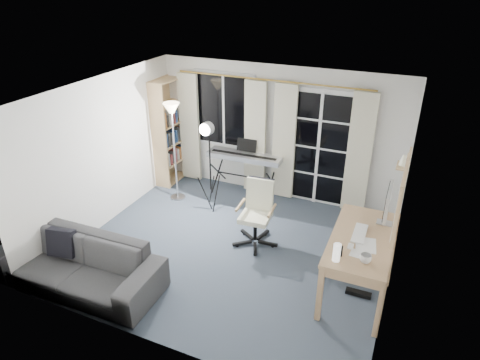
% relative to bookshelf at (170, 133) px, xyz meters
% --- Properties ---
extents(floor, '(4.50, 4.00, 0.02)m').
position_rel_bookshelf_xyz_m(floor, '(2.13, -1.77, -0.98)').
color(floor, '#3A4554').
rests_on(floor, ground).
extents(window, '(1.20, 0.08, 1.40)m').
position_rel_bookshelf_xyz_m(window, '(1.08, 0.20, 0.53)').
color(window, white).
rests_on(window, floor).
extents(french_door, '(1.32, 0.09, 2.11)m').
position_rel_bookshelf_xyz_m(french_door, '(2.88, 0.20, 0.06)').
color(french_door, white).
rests_on(french_door, floor).
extents(curtains, '(3.60, 0.07, 2.13)m').
position_rel_bookshelf_xyz_m(curtains, '(1.99, 0.11, 0.13)').
color(curtains, gold).
rests_on(curtains, floor).
extents(bookshelf, '(0.33, 0.95, 2.04)m').
position_rel_bookshelf_xyz_m(bookshelf, '(0.00, 0.00, 0.00)').
color(bookshelf, tan).
rests_on(bookshelf, floor).
extents(torchiere_lamp, '(0.29, 0.29, 1.81)m').
position_rel_bookshelf_xyz_m(torchiere_lamp, '(0.53, -0.71, 0.49)').
color(torchiere_lamp, '#B2B2B7').
rests_on(torchiere_lamp, floor).
extents(keyboard_piano, '(1.39, 0.71, 1.00)m').
position_rel_bookshelf_xyz_m(keyboard_piano, '(1.60, -0.07, -0.21)').
color(keyboard_piano, black).
rests_on(keyboard_piano, floor).
extents(studio_light, '(0.32, 0.33, 1.64)m').
position_rel_bookshelf_xyz_m(studio_light, '(1.26, -0.82, 0.35)').
color(studio_light, black).
rests_on(studio_light, floor).
extents(office_chair, '(0.68, 0.70, 1.01)m').
position_rel_bookshelf_xyz_m(office_chair, '(2.38, -1.37, -0.37)').
color(office_chair, black).
rests_on(office_chair, floor).
extents(desk, '(0.79, 1.55, 0.82)m').
position_rel_bookshelf_xyz_m(desk, '(4.01, -1.93, -0.25)').
color(desk, tan).
rests_on(desk, floor).
extents(monitor, '(0.20, 0.59, 0.52)m').
position_rel_bookshelf_xyz_m(monitor, '(4.20, -1.48, 0.17)').
color(monitor, silver).
rests_on(monitor, desk).
extents(desk_clutter, '(0.48, 0.94, 1.04)m').
position_rel_bookshelf_xyz_m(desk_clutter, '(3.94, -2.17, -0.32)').
color(desk_clutter, white).
rests_on(desk_clutter, desk).
extents(mug, '(0.14, 0.11, 0.14)m').
position_rel_bookshelf_xyz_m(mug, '(4.11, -2.43, -0.08)').
color(mug, silver).
rests_on(mug, desk).
extents(wall_mirror, '(0.04, 0.94, 0.74)m').
position_rel_bookshelf_xyz_m(wall_mirror, '(4.35, -2.12, 0.58)').
color(wall_mirror, tan).
rests_on(wall_mirror, floor).
extents(framed_print, '(0.03, 0.42, 0.32)m').
position_rel_bookshelf_xyz_m(framed_print, '(4.35, -1.22, 0.63)').
color(framed_print, tan).
rests_on(framed_print, floor).
extents(wall_shelf, '(0.16, 0.30, 0.18)m').
position_rel_bookshelf_xyz_m(wall_shelf, '(4.29, -0.72, 0.44)').
color(wall_shelf, tan).
rests_on(wall_shelf, floor).
extents(sofa, '(2.29, 0.72, 0.89)m').
position_rel_bookshelf_xyz_m(sofa, '(0.59, -3.32, -0.52)').
color(sofa, '#2F2F31').
rests_on(sofa, floor).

